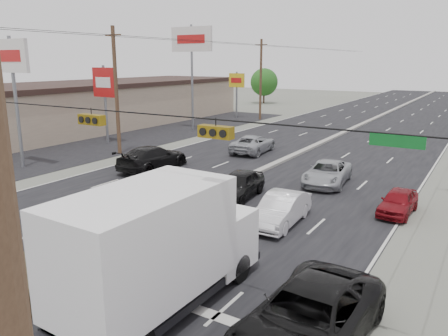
{
  "coord_description": "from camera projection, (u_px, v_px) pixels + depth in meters",
  "views": [
    {
      "loc": [
        13.05,
        -10.17,
        7.39
      ],
      "look_at": [
        1.98,
        7.74,
        2.2
      ],
      "focal_mm": 35.0,
      "sensor_mm": 36.0,
      "label": 1
    }
  ],
  "objects": [
    {
      "name": "traffic_signals",
      "position": [
        90.0,
        118.0,
        14.8
      ],
      "size": [
        25.0,
        0.3,
        0.54
      ],
      "color": "black",
      "rests_on": "ground"
    },
    {
      "name": "box_truck",
      "position": [
        160.0,
        247.0,
        12.96
      ],
      "size": [
        2.84,
        7.74,
        3.9
      ],
      "rotation": [
        0.0,
        0.0,
        -0.02
      ],
      "color": "black",
      "rests_on": "ground"
    },
    {
      "name": "ground",
      "position": [
        75.0,
        258.0,
        16.83
      ],
      "size": [
        200.0,
        200.0,
        0.0
      ],
      "primitive_type": "plane",
      "color": "#606356",
      "rests_on": "ground"
    },
    {
      "name": "black_suv",
      "position": [
        308.0,
        319.0,
        11.43
      ],
      "size": [
        2.99,
        5.97,
        1.62
      ],
      "primitive_type": "imported",
      "rotation": [
        0.0,
        0.0,
        -0.05
      ],
      "color": "black",
      "rests_on": "ground"
    },
    {
      "name": "strip_mall",
      "position": [
        96.0,
        106.0,
        50.2
      ],
      "size": [
        12.0,
        42.0,
        4.6
      ],
      "primitive_type": "cube",
      "color": "tan",
      "rests_on": "ground"
    },
    {
      "name": "utility_pole_left_b",
      "position": [
        116.0,
        90.0,
        34.38
      ],
      "size": [
        1.6,
        0.3,
        10.0
      ],
      "color": "#422D1E",
      "rests_on": "ground"
    },
    {
      "name": "oncoming_near",
      "position": [
        153.0,
        158.0,
        30.28
      ],
      "size": [
        2.44,
        5.74,
        1.65
      ],
      "primitive_type": "imported",
      "rotation": [
        0.0,
        0.0,
        3.12
      ],
      "color": "black",
      "rests_on": "ground"
    },
    {
      "name": "queue_car_c",
      "position": [
        327.0,
        173.0,
        26.69
      ],
      "size": [
        2.8,
        5.19,
        1.38
      ],
      "primitive_type": "imported",
      "rotation": [
        0.0,
        0.0,
        0.1
      ],
      "color": "#9C9FA3",
      "rests_on": "ground"
    },
    {
      "name": "pole_sign_billboard",
      "position": [
        192.0,
        46.0,
        45.23
      ],
      "size": [
        5.0,
        0.25,
        11.0
      ],
      "color": "slate",
      "rests_on": "ground"
    },
    {
      "name": "queue_car_b",
      "position": [
        281.0,
        210.0,
        20.09
      ],
      "size": [
        1.71,
        4.42,
        1.44
      ],
      "primitive_type": "imported",
      "rotation": [
        0.0,
        0.0,
        0.05
      ],
      "color": "silver",
      "rests_on": "ground"
    },
    {
      "name": "center_median",
      "position": [
        329.0,
        139.0,
        41.58
      ],
      "size": [
        0.5,
        160.0,
        0.2
      ],
      "primitive_type": "cube",
      "color": "gray",
      "rests_on": "ground"
    },
    {
      "name": "utility_pole_left_c",
      "position": [
        261.0,
        79.0,
        55.02
      ],
      "size": [
        1.6,
        0.3,
        10.0
      ],
      "color": "#422D1E",
      "rests_on": "ground"
    },
    {
      "name": "tree_left_far",
      "position": [
        264.0,
        82.0,
        76.73
      ],
      "size": [
        4.8,
        4.8,
        6.12
      ],
      "color": "#382619",
      "rests_on": "ground"
    },
    {
      "name": "pole_sign_near",
      "position": [
        12.0,
        66.0,
        29.41
      ],
      "size": [
        3.5,
        0.25,
        9.0
      ],
      "color": "slate",
      "rests_on": "ground"
    },
    {
      "name": "oncoming_far",
      "position": [
        253.0,
        144.0,
        35.89
      ],
      "size": [
        2.91,
        5.43,
        1.45
      ],
      "primitive_type": "imported",
      "rotation": [
        0.0,
        0.0,
        3.24
      ],
      "color": "#979A9E",
      "rests_on": "ground"
    },
    {
      "name": "tan_sedan",
      "position": [
        45.0,
        272.0,
        14.04
      ],
      "size": [
        2.44,
        5.4,
        1.53
      ],
      "primitive_type": "imported",
      "rotation": [
        0.0,
        0.0,
        -0.06
      ],
      "color": "brown",
      "rests_on": "ground"
    },
    {
      "name": "road_surface",
      "position": [
        329.0,
        140.0,
        41.61
      ],
      "size": [
        20.0,
        160.0,
        0.02
      ],
      "primitive_type": "cube",
      "color": "black",
      "rests_on": "ground"
    },
    {
      "name": "pole_sign_mid",
      "position": [
        104.0,
        87.0,
        39.15
      ],
      "size": [
        2.6,
        0.25,
        7.0
      ],
      "color": "slate",
      "rests_on": "ground"
    },
    {
      "name": "queue_car_e",
      "position": [
        398.0,
        202.0,
        21.5
      ],
      "size": [
        1.6,
        3.65,
        1.22
      ],
      "primitive_type": "imported",
      "rotation": [
        0.0,
        0.0,
        -0.04
      ],
      "color": "maroon",
      "rests_on": "ground"
    },
    {
      "name": "pole_sign_far",
      "position": [
        237.0,
        84.0,
        56.98
      ],
      "size": [
        2.2,
        0.25,
        6.0
      ],
      "color": "slate",
      "rests_on": "ground"
    },
    {
      "name": "parking_lot",
      "position": [
        157.0,
        132.0,
        46.16
      ],
      "size": [
        10.0,
        42.0,
        0.02
      ],
      "primitive_type": "cube",
      "color": "black",
      "rests_on": "ground"
    },
    {
      "name": "red_sedan",
      "position": [
        162.0,
        220.0,
        18.88
      ],
      "size": [
        1.59,
        4.1,
        1.33
      ],
      "primitive_type": "imported",
      "rotation": [
        0.0,
        0.0,
        0.05
      ],
      "color": "red",
      "rests_on": "ground"
    },
    {
      "name": "queue_car_a",
      "position": [
        239.0,
        185.0,
        23.96
      ],
      "size": [
        2.22,
        4.55,
        1.5
      ],
      "primitive_type": "imported",
      "rotation": [
        0.0,
        0.0,
        0.11
      ],
      "color": "black",
      "rests_on": "ground"
    }
  ]
}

